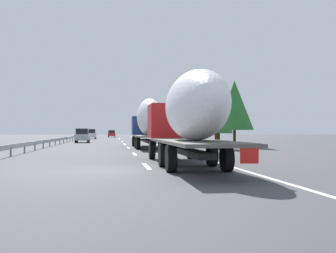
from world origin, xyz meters
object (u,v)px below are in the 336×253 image
truck_lead (148,121)px  road_sign (162,127)px  car_white_van (92,134)px  car_silver_hatch (82,136)px  car_red_compact (112,134)px  truck_trailing (188,114)px

truck_lead → road_sign: bearing=-11.5°
car_white_van → car_silver_hatch: size_ratio=1.06×
car_white_van → road_sign: road_sign is taller
truck_lead → road_sign: size_ratio=4.70×
car_silver_hatch → car_red_compact: bearing=-4.6°
truck_lead → car_silver_hatch: truck_lead is taller
road_sign → car_silver_hatch: bearing=65.7°
car_red_compact → truck_lead: bearing=-177.2°
truck_lead → truck_trailing: (-20.09, -0.00, -0.21)m
truck_lead → car_white_van: truck_lead is taller
truck_trailing → car_white_van: truck_trailing is taller
car_white_van → truck_lead: bearing=-171.1°
car_silver_hatch → truck_trailing: bearing=-169.6°
truck_trailing → car_silver_hatch: bearing=10.4°
car_white_van → car_silver_hatch: 27.50m
truck_lead → car_white_van: 48.07m
truck_lead → road_sign: (15.25, -3.10, -0.44)m
car_white_van → road_sign: (-32.23, -10.52, 1.11)m
truck_trailing → car_red_compact: 89.33m
truck_lead → road_sign: 15.56m
truck_trailing → car_white_van: size_ratio=3.29×
car_white_van → car_silver_hatch: (-27.50, -0.05, -0.02)m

